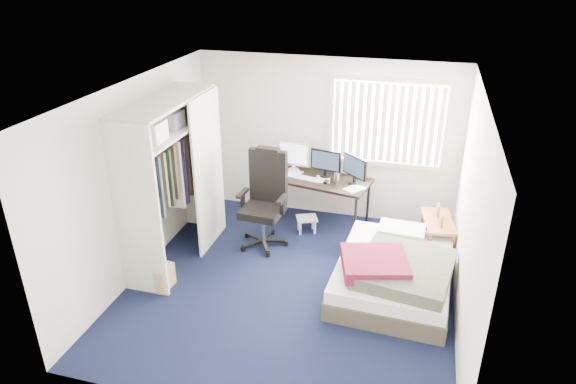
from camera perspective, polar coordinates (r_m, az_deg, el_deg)
The scene contains 10 objects.
ground at distance 6.65m, azimuth 0.33°, elevation -10.27°, with size 4.20×4.20×0.00m, color black.
room_shell at distance 5.91m, azimuth 0.37°, elevation 1.74°, with size 4.20×4.20×4.20m.
window_assembly at distance 7.64m, azimuth 11.00°, elevation 7.52°, with size 1.72×0.09×1.32m.
closet at distance 6.78m, azimuth -12.83°, elevation 2.82°, with size 0.64×1.84×2.22m.
desk at distance 7.77m, azimuth 3.58°, elevation 1.77°, with size 1.62×0.98×1.21m.
office_chair at distance 7.31m, azimuth -2.59°, elevation -1.86°, with size 0.70×0.70×1.41m.
footstool at distance 7.72m, azimuth 2.10°, elevation -3.20°, with size 0.37×0.34×0.24m.
nightstand at distance 7.35m, azimuth 16.32°, elevation -3.43°, with size 0.50×0.82×0.71m.
bed at distance 6.55m, azimuth 11.72°, elevation -8.69°, with size 1.47×1.90×0.61m.
pine_box at distance 6.77m, azimuth -14.52°, elevation -8.97°, with size 0.40×0.30×0.30m, color #A38751.
Camera 1 is at (1.39, -5.24, 3.86)m, focal length 32.00 mm.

